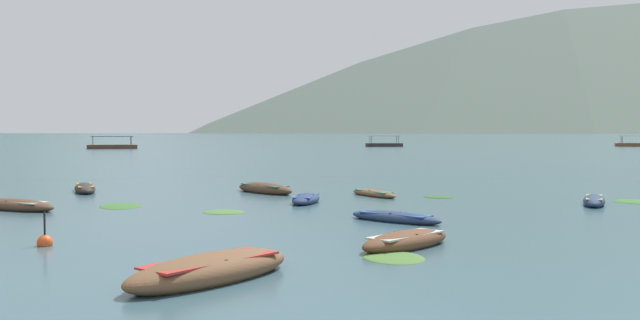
{
  "coord_description": "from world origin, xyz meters",
  "views": [
    {
      "loc": [
        -1.82,
        -6.93,
        3.34
      ],
      "look_at": [
        -3.6,
        39.64,
        1.36
      ],
      "focal_mm": 38.36,
      "sensor_mm": 36.0,
      "label": 1
    }
  ],
  "objects_px": {
    "rowboat_2": "(14,205)",
    "rowboat_0": "(85,188)",
    "ferry_2": "(112,146)",
    "rowboat_7": "(265,189)",
    "rowboat_4": "(374,193)",
    "rowboat_10": "(594,201)",
    "ferry_1": "(384,145)",
    "rowboat_3": "(211,270)",
    "rowboat_5": "(306,199)",
    "rowboat_8": "(406,241)",
    "rowboat_6": "(395,217)",
    "mooring_buoy": "(45,242)"
  },
  "relations": [
    {
      "from": "rowboat_2",
      "to": "rowboat_0",
      "type": "bearing_deg",
      "value": 91.72
    },
    {
      "from": "ferry_2",
      "to": "rowboat_0",
      "type": "bearing_deg",
      "value": -71.74
    },
    {
      "from": "rowboat_7",
      "to": "ferry_2",
      "type": "height_order",
      "value": "ferry_2"
    },
    {
      "from": "rowboat_4",
      "to": "rowboat_7",
      "type": "xyz_separation_m",
      "value": [
        -5.83,
        1.67,
        0.08
      ]
    },
    {
      "from": "rowboat_10",
      "to": "ferry_1",
      "type": "bearing_deg",
      "value": 91.58
    },
    {
      "from": "rowboat_4",
      "to": "ferry_1",
      "type": "bearing_deg",
      "value": 86.55
    },
    {
      "from": "ferry_1",
      "to": "rowboat_10",
      "type": "bearing_deg",
      "value": -88.42
    },
    {
      "from": "rowboat_3",
      "to": "rowboat_7",
      "type": "bearing_deg",
      "value": 93.67
    },
    {
      "from": "rowboat_4",
      "to": "ferry_2",
      "type": "relative_size",
      "value": 0.37
    },
    {
      "from": "rowboat_3",
      "to": "rowboat_4",
      "type": "bearing_deg",
      "value": 77.45
    },
    {
      "from": "rowboat_2",
      "to": "rowboat_5",
      "type": "relative_size",
      "value": 1.34
    },
    {
      "from": "rowboat_7",
      "to": "ferry_1",
      "type": "height_order",
      "value": "ferry_1"
    },
    {
      "from": "rowboat_0",
      "to": "rowboat_3",
      "type": "distance_m",
      "value": 24.59
    },
    {
      "from": "rowboat_3",
      "to": "rowboat_2",
      "type": "bearing_deg",
      "value": 129.74
    },
    {
      "from": "rowboat_8",
      "to": "ferry_2",
      "type": "xyz_separation_m",
      "value": [
        -45.81,
        107.48,
        0.26
      ]
    },
    {
      "from": "ferry_2",
      "to": "rowboat_2",
      "type": "bearing_deg",
      "value": -73.08
    },
    {
      "from": "rowboat_7",
      "to": "rowboat_5",
      "type": "bearing_deg",
      "value": -63.11
    },
    {
      "from": "rowboat_8",
      "to": "rowboat_10",
      "type": "height_order",
      "value": "rowboat_8"
    },
    {
      "from": "rowboat_5",
      "to": "rowboat_2",
      "type": "bearing_deg",
      "value": -164.86
    },
    {
      "from": "rowboat_3",
      "to": "rowboat_8",
      "type": "distance_m",
      "value": 6.54
    },
    {
      "from": "rowboat_6",
      "to": "mooring_buoy",
      "type": "distance_m",
      "value": 12.05
    },
    {
      "from": "rowboat_0",
      "to": "rowboat_6",
      "type": "bearing_deg",
      "value": -35.85
    },
    {
      "from": "rowboat_5",
      "to": "rowboat_6",
      "type": "bearing_deg",
      "value": -60.37
    },
    {
      "from": "rowboat_2",
      "to": "ferry_2",
      "type": "distance_m",
      "value": 103.13
    },
    {
      "from": "rowboat_6",
      "to": "mooring_buoy",
      "type": "bearing_deg",
      "value": -151.46
    },
    {
      "from": "rowboat_4",
      "to": "rowboat_2",
      "type": "bearing_deg",
      "value": -156.81
    },
    {
      "from": "rowboat_6",
      "to": "rowboat_10",
      "type": "distance_m",
      "value": 11.28
    },
    {
      "from": "rowboat_5",
      "to": "rowboat_6",
      "type": "relative_size",
      "value": 0.93
    },
    {
      "from": "rowboat_7",
      "to": "mooring_buoy",
      "type": "bearing_deg",
      "value": -104.2
    },
    {
      "from": "rowboat_7",
      "to": "mooring_buoy",
      "type": "relative_size",
      "value": 3.76
    },
    {
      "from": "mooring_buoy",
      "to": "rowboat_2",
      "type": "bearing_deg",
      "value": 120.79
    },
    {
      "from": "mooring_buoy",
      "to": "rowboat_10",
      "type": "bearing_deg",
      "value": 30.75
    },
    {
      "from": "rowboat_0",
      "to": "rowboat_4",
      "type": "relative_size",
      "value": 1.22
    },
    {
      "from": "rowboat_7",
      "to": "mooring_buoy",
      "type": "xyz_separation_m",
      "value": [
        -4.36,
        -17.24,
        -0.11
      ]
    },
    {
      "from": "rowboat_0",
      "to": "rowboat_6",
      "type": "height_order",
      "value": "rowboat_0"
    },
    {
      "from": "rowboat_3",
      "to": "ferry_2",
      "type": "xyz_separation_m",
      "value": [
        -41.08,
        111.99,
        0.21
      ]
    },
    {
      "from": "rowboat_8",
      "to": "rowboat_3",
      "type": "bearing_deg",
      "value": -136.43
    },
    {
      "from": "rowboat_4",
      "to": "rowboat_6",
      "type": "relative_size",
      "value": 0.97
    },
    {
      "from": "rowboat_3",
      "to": "rowboat_5",
      "type": "bearing_deg",
      "value": 86.04
    },
    {
      "from": "rowboat_3",
      "to": "ferry_1",
      "type": "xyz_separation_m",
      "value": [
        11.12,
        130.66,
        0.21
      ]
    },
    {
      "from": "rowboat_10",
      "to": "mooring_buoy",
      "type": "height_order",
      "value": "mooring_buoy"
    },
    {
      "from": "rowboat_3",
      "to": "ferry_1",
      "type": "relative_size",
      "value": 0.58
    },
    {
      "from": "rowboat_4",
      "to": "rowboat_10",
      "type": "height_order",
      "value": "rowboat_10"
    },
    {
      "from": "rowboat_6",
      "to": "rowboat_8",
      "type": "height_order",
      "value": "rowboat_8"
    },
    {
      "from": "rowboat_6",
      "to": "ferry_1",
      "type": "height_order",
      "value": "ferry_1"
    },
    {
      "from": "rowboat_0",
      "to": "rowboat_3",
      "type": "height_order",
      "value": "rowboat_3"
    },
    {
      "from": "rowboat_2",
      "to": "rowboat_8",
      "type": "relative_size",
      "value": 1.31
    },
    {
      "from": "rowboat_5",
      "to": "ferry_2",
      "type": "height_order",
      "value": "ferry_2"
    },
    {
      "from": "ferry_2",
      "to": "mooring_buoy",
      "type": "relative_size",
      "value": 8.55
    },
    {
      "from": "rowboat_4",
      "to": "mooring_buoy",
      "type": "xyz_separation_m",
      "value": [
        -10.19,
        -15.57,
        -0.03
      ]
    }
  ]
}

